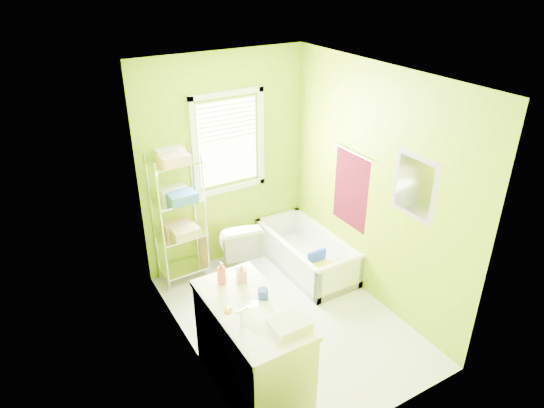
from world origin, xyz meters
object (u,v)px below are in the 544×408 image
wire_shelf_unit (179,204)px  bathtub (307,258)px  toilet (236,246)px  vanity (253,345)px

wire_shelf_unit → bathtub: bearing=-22.7°
toilet → wire_shelf_unit: (-0.56, 0.27, 0.60)m
vanity → bathtub: bearing=41.5°
toilet → vanity: bearing=79.9°
toilet → wire_shelf_unit: bearing=-13.3°
toilet → wire_shelf_unit: size_ratio=0.49×
toilet → bathtub: bearing=171.1°
toilet → vanity: size_ratio=0.68×
bathtub → toilet: size_ratio=1.76×
bathtub → vanity: vanity is taller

